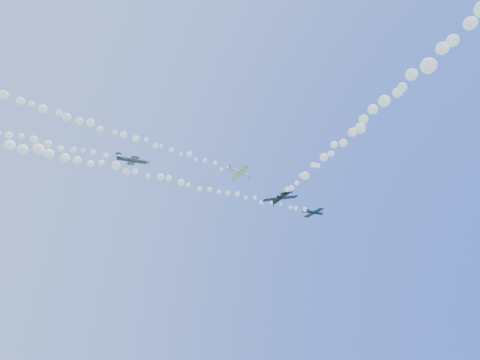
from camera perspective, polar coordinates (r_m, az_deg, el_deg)
plane_white at (r=105.06m, az=-0.05°, el=1.09°), size 6.86×7.08×2.61m
smoke_trail_white at (r=90.71m, az=-24.52°, el=8.67°), size 86.73×5.49×2.92m
plane_navy at (r=117.63m, az=10.43°, el=-4.55°), size 7.22×7.66×1.93m
smoke_trail_navy at (r=97.90m, az=-10.68°, el=0.12°), size 84.33×15.22×2.84m
plane_grey at (r=93.93m, az=-15.02°, el=2.74°), size 7.63×7.93×2.40m
plane_black at (r=89.79m, az=5.72°, el=-2.54°), size 8.27×8.04×2.75m
smoke_trail_black at (r=60.39m, az=22.98°, el=13.08°), size 25.83×75.06×3.23m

